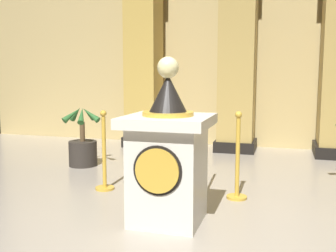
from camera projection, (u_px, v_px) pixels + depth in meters
ground_plane at (175, 240)px, 3.51m from camera, size 11.49×11.49×0.00m
back_wall at (241, 47)px, 7.90m from camera, size 11.49×0.16×3.94m
pedestal_clock at (168, 158)px, 3.88m from camera, size 0.83×0.83×1.62m
stanchion_near at (237, 168)px, 4.64m from camera, size 0.24×0.24×1.03m
stanchion_far at (104, 162)px, 5.01m from camera, size 0.24×0.24×1.01m
velvet_rope at (168, 130)px, 4.77m from camera, size 0.91×0.89×0.22m
column_left at (144, 52)px, 7.90m from camera, size 0.75×0.75×3.78m
column_centre_rear at (238, 51)px, 7.38m from camera, size 0.78×0.78×3.78m
potted_palm_left at (83, 146)px, 6.32m from camera, size 0.62×0.61×0.98m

